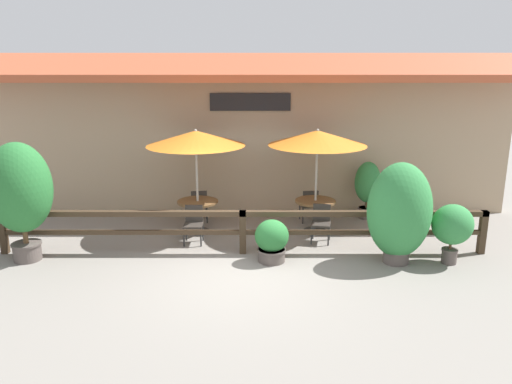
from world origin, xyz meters
name	(u,v)px	position (x,y,z in m)	size (l,w,h in m)	color
ground_plane	(240,273)	(0.00, 0.00, 0.00)	(60.00, 60.00, 0.00)	gray
building_facade	(244,134)	(0.00, 4.10, 2.16)	(14.28, 1.49, 4.23)	tan
patio_railing	(241,222)	(0.00, 1.05, 0.70)	(10.40, 0.14, 0.95)	#3D2D1E
patio_umbrella_near	(194,138)	(-1.12, 2.46, 2.29)	(2.31, 2.31, 2.50)	#B7B2A8
dining_table_near	(196,207)	(-1.12, 2.46, 0.62)	(0.98, 0.98, 0.78)	brown
chair_near_streetside	(192,222)	(-1.13, 1.71, 0.48)	(0.42, 0.42, 0.86)	#332D28
chair_near_wallside	(198,204)	(-1.17, 3.21, 0.48)	(0.48, 0.48, 0.86)	#332D28
patio_umbrella_middle	(316,138)	(1.72, 2.51, 2.29)	(2.31, 2.31, 2.50)	#B7B2A8
dining_table_middle	(314,206)	(1.72, 2.51, 0.62)	(0.98, 0.98, 0.78)	brown
chair_middle_streetside	(320,221)	(1.77, 1.79, 0.48)	(0.50, 0.50, 0.86)	#332D28
chair_middle_wallside	(308,204)	(1.65, 3.22, 0.48)	(0.47, 0.47, 0.86)	#332D28
potted_plant_entrance_palm	(270,240)	(0.61, 0.60, 0.46)	(0.70, 0.63, 0.89)	#564C47
potted_plant_corner_fern	(18,191)	(-4.48, 0.67, 1.49)	(1.29, 1.16, 2.48)	#564C47
potted_plant_broad_leaf	(451,226)	(4.24, 0.50, 0.79)	(0.83, 0.74, 1.25)	#564C47
potted_plant_small_flowering	(398,212)	(3.16, 0.54, 1.09)	(1.29, 1.16, 2.10)	#564C47
potted_plant_tall_tropical	(366,185)	(3.19, 3.55, 0.89)	(0.67, 0.60, 1.51)	#564C47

